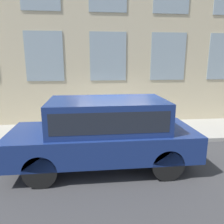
# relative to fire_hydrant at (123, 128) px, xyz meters

# --- Properties ---
(ground_plane) EXTENTS (80.00, 80.00, 0.00)m
(ground_plane) POSITION_rel_fire_hydrant_xyz_m (-0.36, 0.33, -0.52)
(ground_plane) COLOR #38383A
(sidewalk) EXTENTS (2.58, 60.00, 0.14)m
(sidewalk) POSITION_rel_fire_hydrant_xyz_m (0.93, 0.33, -0.45)
(sidewalk) COLOR #9E9B93
(sidewalk) RESTS_ON ground_plane
(building_facade) EXTENTS (0.33, 40.00, 10.42)m
(building_facade) POSITION_rel_fire_hydrant_xyz_m (2.37, 0.33, 4.69)
(building_facade) COLOR #C6B793
(building_facade) RESTS_ON ground_plane
(fire_hydrant) EXTENTS (0.31, 0.43, 0.75)m
(fire_hydrant) POSITION_rel_fire_hydrant_xyz_m (0.00, 0.00, 0.00)
(fire_hydrant) COLOR gray
(fire_hydrant) RESTS_ON sidewalk
(person) EXTENTS (0.35, 0.23, 1.45)m
(person) POSITION_rel_fire_hydrant_xyz_m (0.14, 0.79, 0.49)
(person) COLOR #998466
(person) RESTS_ON sidewalk
(parked_truck_navy_near) EXTENTS (1.92, 4.93, 1.91)m
(parked_truck_navy_near) POSITION_rel_fire_hydrant_xyz_m (-1.80, 0.79, 0.57)
(parked_truck_navy_near) COLOR black
(parked_truck_navy_near) RESTS_ON ground_plane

